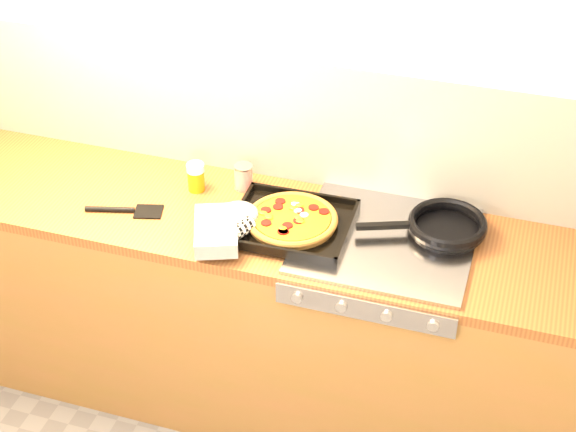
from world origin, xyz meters
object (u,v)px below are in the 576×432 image
(tomato_can, at_px, (244,177))
(juice_glass, at_px, (196,177))
(frying_pan, at_px, (445,226))
(pizza_on_tray, at_px, (271,222))

(tomato_can, xyz_separation_m, juice_glass, (-0.17, -0.06, 0.01))
(frying_pan, relative_size, tomato_can, 4.80)
(pizza_on_tray, height_order, tomato_can, tomato_can)
(tomato_can, distance_m, juice_glass, 0.18)
(pizza_on_tray, distance_m, frying_pan, 0.61)
(pizza_on_tray, distance_m, juice_glass, 0.39)
(pizza_on_tray, relative_size, tomato_can, 5.46)
(pizza_on_tray, bearing_deg, tomato_can, 128.83)
(frying_pan, xyz_separation_m, tomato_can, (-0.77, 0.07, 0.01))
(pizza_on_tray, relative_size, juice_glass, 4.93)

